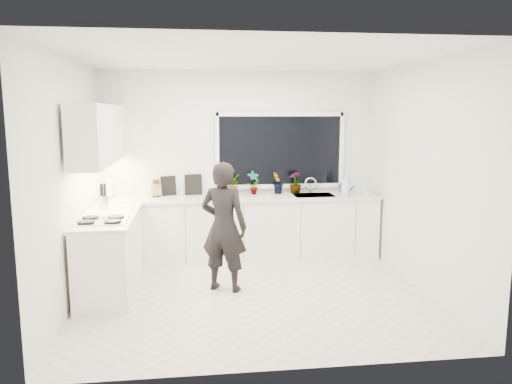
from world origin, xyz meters
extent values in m
cube|color=beige|center=(0.00, 0.00, -0.01)|extent=(4.00, 3.50, 0.02)
cube|color=white|center=(0.00, 1.76, 1.35)|extent=(4.00, 0.02, 2.70)
cube|color=white|center=(-2.01, 0.00, 1.35)|extent=(0.02, 3.50, 2.70)
cube|color=white|center=(2.01, 0.00, 1.35)|extent=(0.02, 3.50, 2.70)
cube|color=white|center=(0.00, 0.00, 2.71)|extent=(4.00, 3.50, 0.02)
cube|color=black|center=(0.60, 1.73, 1.55)|extent=(1.80, 0.02, 1.00)
cube|color=white|center=(0.00, 1.45, 0.44)|extent=(3.92, 0.58, 0.88)
cube|color=white|center=(-1.67, 0.35, 0.44)|extent=(0.58, 1.60, 0.88)
cube|color=silver|center=(0.00, 1.44, 0.90)|extent=(3.94, 0.62, 0.04)
cube|color=silver|center=(-1.67, 0.35, 0.90)|extent=(0.62, 1.60, 0.04)
cube|color=white|center=(-1.79, 0.70, 1.85)|extent=(0.34, 2.10, 0.70)
cube|color=silver|center=(1.05, 1.45, 0.87)|extent=(0.58, 0.42, 0.14)
cylinder|color=silver|center=(1.05, 1.65, 1.03)|extent=(0.03, 0.03, 0.22)
cube|color=black|center=(-1.69, 0.00, 0.94)|extent=(0.56, 0.48, 0.03)
imported|color=black|center=(-0.33, 0.21, 0.77)|extent=(0.67, 0.57, 1.55)
cube|color=silver|center=(-0.20, 1.42, 0.94)|extent=(0.56, 0.46, 0.03)
cube|color=red|center=(-0.20, 1.42, 0.95)|extent=(0.51, 0.41, 0.01)
cylinder|color=#124BAF|center=(1.56, 1.61, 0.98)|extent=(0.14, 0.14, 0.13)
cylinder|color=white|center=(-1.85, 1.55, 1.05)|extent=(0.14, 0.14, 0.26)
cube|color=#946045|center=(-1.21, 1.59, 1.03)|extent=(0.16, 0.14, 0.22)
cylinder|color=#BCBCC1|center=(-1.80, 0.80, 1.00)|extent=(0.15, 0.15, 0.16)
cube|color=black|center=(-1.04, 1.69, 1.06)|extent=(0.22, 0.09, 0.28)
cube|color=black|center=(-0.68, 1.69, 1.07)|extent=(0.25, 0.04, 0.30)
imported|color=#26662D|center=(-0.13, 1.61, 1.07)|extent=(0.27, 0.30, 0.29)
imported|color=#26662D|center=(0.19, 1.61, 1.09)|extent=(0.21, 0.17, 0.34)
imported|color=#26662D|center=(0.55, 1.61, 1.08)|extent=(0.20, 0.22, 0.33)
imported|color=#26662D|center=(0.81, 1.61, 1.08)|extent=(0.23, 0.23, 0.32)
imported|color=#D8BF66|center=(1.48, 1.30, 1.08)|extent=(0.17, 0.17, 0.32)
imported|color=#D8BF66|center=(1.76, 1.30, 1.01)|extent=(0.09, 0.08, 0.18)
camera|label=1|loc=(-0.67, -5.53, 2.11)|focal=35.00mm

